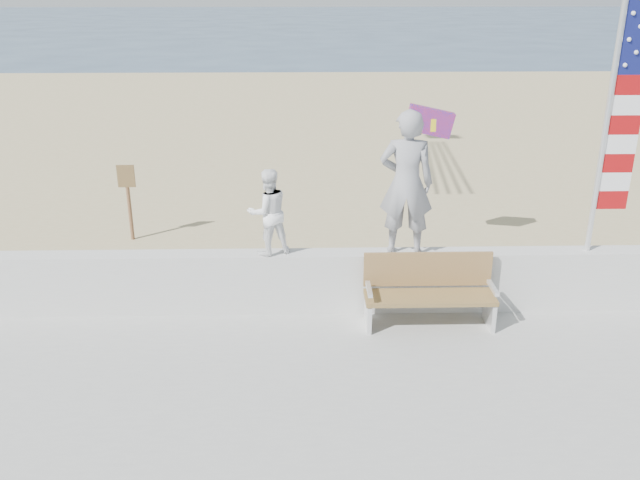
{
  "coord_description": "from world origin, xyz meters",
  "views": [
    {
      "loc": [
        -0.01,
        -6.92,
        4.76
      ],
      "look_at": [
        0.2,
        1.8,
        1.35
      ],
      "focal_mm": 38.0,
      "sensor_mm": 36.0,
      "label": 1
    }
  ],
  "objects_px": {
    "flag": "(617,118)",
    "bench": "(429,290)",
    "child": "(268,212)",
    "adult": "(406,183)"
  },
  "relations": [
    {
      "from": "child",
      "to": "flag",
      "type": "height_order",
      "value": "flag"
    },
    {
      "from": "flag",
      "to": "bench",
      "type": "bearing_deg",
      "value": -169.56
    },
    {
      "from": "child",
      "to": "bench",
      "type": "distance_m",
      "value": 2.49
    },
    {
      "from": "adult",
      "to": "bench",
      "type": "relative_size",
      "value": 1.14
    },
    {
      "from": "bench",
      "to": "flag",
      "type": "height_order",
      "value": "flag"
    },
    {
      "from": "adult",
      "to": "bench",
      "type": "distance_m",
      "value": 1.52
    },
    {
      "from": "adult",
      "to": "child",
      "type": "relative_size",
      "value": 1.65
    },
    {
      "from": "child",
      "to": "bench",
      "type": "relative_size",
      "value": 0.69
    },
    {
      "from": "bench",
      "to": "flag",
      "type": "xyz_separation_m",
      "value": [
        2.47,
        0.45,
        2.3
      ]
    },
    {
      "from": "adult",
      "to": "child",
      "type": "bearing_deg",
      "value": 7.67
    }
  ]
}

